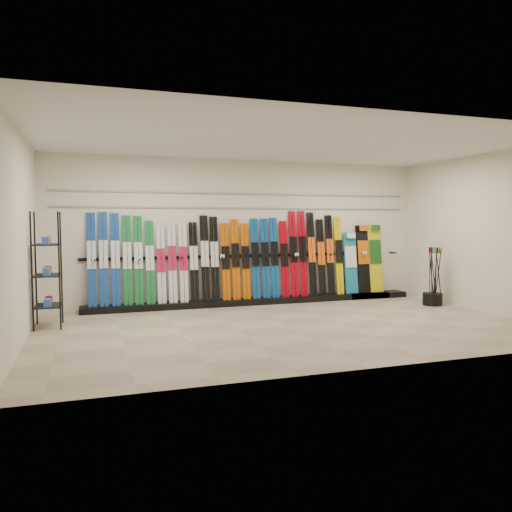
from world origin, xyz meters
name	(u,v)px	position (x,y,z in m)	size (l,w,h in m)	color
floor	(289,326)	(0.00, 0.00, 0.00)	(8.00, 8.00, 0.00)	#9D896C
back_wall	(244,232)	(0.00, 2.50, 1.50)	(8.00, 8.00, 0.00)	beige
left_wall	(19,238)	(-4.00, 0.00, 1.50)	(5.00, 5.00, 0.00)	beige
right_wall	(486,233)	(4.00, 0.00, 1.50)	(5.00, 5.00, 0.00)	beige
ceiling	(290,142)	(0.00, 0.00, 3.00)	(8.00, 8.00, 0.00)	silver
ski_rack_base	(257,301)	(0.22, 2.28, 0.06)	(8.00, 0.40, 0.12)	black
skis	(226,259)	(-0.44, 2.35, 0.96)	(5.38, 0.27, 1.83)	#124198
snowboards	(364,260)	(2.79, 2.35, 0.85)	(0.96, 0.24, 1.53)	#14728C
accessory_rack	(47,270)	(-3.75, 1.21, 0.94)	(0.40, 0.60, 1.88)	black
pole_bin	(433,299)	(3.60, 0.98, 0.12)	(0.39, 0.39, 0.25)	black
ski_poles	(435,276)	(3.61, 0.94, 0.61)	(0.30, 0.35, 1.18)	black
slatwall_rail_0	(244,208)	(0.00, 2.48, 2.00)	(7.60, 0.02, 0.03)	gray
slatwall_rail_1	(244,194)	(0.00, 2.48, 2.30)	(7.60, 0.02, 0.03)	gray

